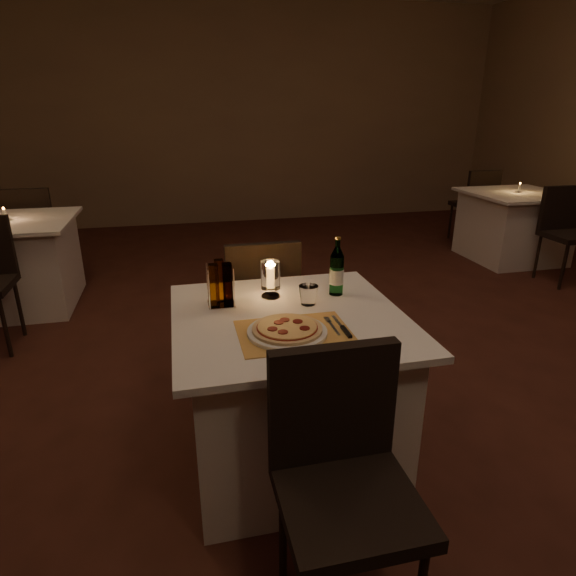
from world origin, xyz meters
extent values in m
cube|color=#461F16|center=(0.00, 0.00, -0.01)|extent=(8.00, 10.00, 0.02)
cube|color=#84684D|center=(0.00, 5.01, 1.50)|extent=(8.00, 0.02, 3.00)
cube|color=silver|center=(-0.29, -0.25, 0.35)|extent=(0.88, 0.88, 0.71)
cube|color=silver|center=(-0.29, -0.25, 0.72)|extent=(1.00, 1.00, 0.03)
cube|color=black|center=(-0.29, -1.05, 0.46)|extent=(0.42, 0.42, 0.05)
cube|color=black|center=(-0.29, -0.86, 0.69)|extent=(0.42, 0.05, 0.42)
cylinder|color=black|center=(-0.46, -0.88, 0.22)|extent=(0.03, 0.03, 0.44)
cylinder|color=black|center=(-0.12, -0.88, 0.22)|extent=(0.03, 0.03, 0.44)
cube|color=black|center=(-0.29, 0.55, 0.46)|extent=(0.42, 0.42, 0.05)
cube|color=black|center=(-0.29, 0.37, 0.69)|extent=(0.42, 0.05, 0.42)
cylinder|color=black|center=(-0.12, 0.72, 0.22)|extent=(0.03, 0.03, 0.44)
cylinder|color=black|center=(-0.46, 0.72, 0.22)|extent=(0.03, 0.03, 0.44)
cylinder|color=black|center=(-0.12, 0.38, 0.22)|extent=(0.03, 0.03, 0.44)
cylinder|color=black|center=(-0.46, 0.38, 0.22)|extent=(0.03, 0.03, 0.44)
cube|color=#C99346|center=(-0.31, -0.43, 0.74)|extent=(0.45, 0.34, 0.00)
cylinder|color=white|center=(-0.34, -0.43, 0.75)|extent=(0.32, 0.32, 0.01)
cylinder|color=#D8B77F|center=(-0.34, -0.43, 0.76)|extent=(0.28, 0.28, 0.01)
cylinder|color=maroon|center=(-0.34, -0.43, 0.77)|extent=(0.24, 0.24, 0.00)
cylinder|color=#EACC7F|center=(-0.34, -0.43, 0.77)|extent=(0.24, 0.24, 0.00)
cylinder|color=maroon|center=(-0.29, -0.40, 0.78)|extent=(0.04, 0.04, 0.00)
cylinder|color=maroon|center=(-0.34, -0.37, 0.78)|extent=(0.04, 0.04, 0.00)
cylinder|color=maroon|center=(-0.36, -0.39, 0.78)|extent=(0.04, 0.04, 0.00)
cylinder|color=maroon|center=(-0.40, -0.45, 0.78)|extent=(0.04, 0.04, 0.00)
cylinder|color=maroon|center=(-0.37, -0.48, 0.78)|extent=(0.04, 0.04, 0.00)
cylinder|color=maroon|center=(-0.28, -0.47, 0.78)|extent=(0.04, 0.04, 0.00)
cube|color=silver|center=(-0.14, -0.43, 0.75)|extent=(0.01, 0.14, 0.00)
cube|color=silver|center=(-0.14, -0.34, 0.75)|extent=(0.02, 0.05, 0.00)
cube|color=black|center=(-0.11, -0.48, 0.75)|extent=(0.02, 0.10, 0.01)
cube|color=silver|center=(-0.11, -0.37, 0.75)|extent=(0.01, 0.12, 0.00)
cylinder|color=#56A160|center=(-0.01, -0.05, 0.84)|extent=(0.07, 0.07, 0.19)
cylinder|color=#56A160|center=(-0.01, -0.05, 0.99)|extent=(0.02, 0.02, 0.04)
cylinder|color=gold|center=(-0.01, -0.05, 1.02)|extent=(0.03, 0.03, 0.01)
cylinder|color=silver|center=(-0.01, -0.05, 0.83)|extent=(0.07, 0.07, 0.07)
cylinder|color=white|center=(-0.32, -0.01, 0.74)|extent=(0.09, 0.09, 0.01)
cylinder|color=white|center=(-0.32, -0.01, 0.77)|extent=(0.02, 0.02, 0.04)
cylinder|color=white|center=(-0.32, -0.01, 0.85)|extent=(0.09, 0.09, 0.13)
cylinder|color=white|center=(-0.32, -0.01, 0.84)|extent=(0.02, 0.02, 0.10)
ellipsoid|color=orange|center=(-0.32, -0.01, 0.90)|extent=(0.02, 0.02, 0.03)
cube|color=white|center=(-0.56, -0.06, 0.74)|extent=(0.12, 0.12, 0.01)
cylinder|color=white|center=(-0.62, -0.11, 0.84)|extent=(0.01, 0.01, 0.18)
cylinder|color=white|center=(-0.51, -0.11, 0.84)|extent=(0.01, 0.01, 0.18)
cylinder|color=white|center=(-0.62, 0.00, 0.84)|extent=(0.01, 0.01, 0.18)
cylinder|color=white|center=(-0.51, 0.00, 0.84)|extent=(0.01, 0.01, 0.18)
cube|color=#BF8C33|center=(-0.59, -0.09, 0.85)|extent=(0.04, 0.04, 0.20)
cube|color=#3F1E14|center=(-0.53, -0.09, 0.85)|extent=(0.04, 0.04, 0.20)
cube|color=#BF8C33|center=(-0.56, -0.03, 0.85)|extent=(0.04, 0.04, 0.20)
cube|color=silver|center=(-2.07, 2.11, 0.35)|extent=(0.88, 0.88, 0.71)
cube|color=silver|center=(-2.07, 2.11, 0.72)|extent=(1.00, 1.00, 0.03)
cylinder|color=black|center=(-1.90, 1.14, 0.22)|extent=(0.03, 0.03, 0.44)
cylinder|color=black|center=(-1.90, 1.48, 0.22)|extent=(0.03, 0.03, 0.44)
cube|color=black|center=(-2.07, 2.91, 0.46)|extent=(0.42, 0.42, 0.05)
cube|color=black|center=(-2.07, 2.73, 0.69)|extent=(0.42, 0.05, 0.42)
cylinder|color=black|center=(-1.90, 3.08, 0.22)|extent=(0.03, 0.03, 0.44)
cylinder|color=black|center=(-2.24, 3.08, 0.22)|extent=(0.03, 0.03, 0.44)
cylinder|color=black|center=(-1.90, 2.74, 0.22)|extent=(0.03, 0.03, 0.44)
cylinder|color=black|center=(-2.24, 2.74, 0.22)|extent=(0.03, 0.03, 0.44)
cylinder|color=white|center=(-2.07, 2.11, 0.79)|extent=(0.03, 0.03, 0.09)
ellipsoid|color=orange|center=(-2.07, 2.11, 0.84)|extent=(0.01, 0.01, 0.02)
cube|color=silver|center=(2.86, 2.37, 0.35)|extent=(0.88, 0.88, 0.71)
cube|color=silver|center=(2.86, 2.37, 0.72)|extent=(1.00, 1.00, 0.03)
cube|color=black|center=(2.86, 1.57, 0.46)|extent=(0.42, 0.42, 0.05)
cube|color=black|center=(2.86, 1.75, 0.69)|extent=(0.42, 0.05, 0.42)
cylinder|color=black|center=(2.69, 1.40, 0.22)|extent=(0.03, 0.03, 0.44)
cylinder|color=black|center=(2.69, 1.74, 0.22)|extent=(0.03, 0.03, 0.44)
cylinder|color=black|center=(3.03, 1.74, 0.22)|extent=(0.03, 0.03, 0.44)
cube|color=black|center=(2.86, 3.17, 0.46)|extent=(0.42, 0.42, 0.05)
cube|color=black|center=(2.86, 2.98, 0.69)|extent=(0.42, 0.05, 0.42)
cylinder|color=black|center=(3.03, 3.34, 0.22)|extent=(0.03, 0.03, 0.44)
cylinder|color=black|center=(2.69, 3.34, 0.22)|extent=(0.03, 0.03, 0.44)
cylinder|color=black|center=(3.03, 3.00, 0.22)|extent=(0.03, 0.03, 0.44)
cylinder|color=black|center=(2.69, 3.00, 0.22)|extent=(0.03, 0.03, 0.44)
cylinder|color=white|center=(2.86, 2.37, 0.79)|extent=(0.03, 0.03, 0.09)
ellipsoid|color=orange|center=(2.86, 2.37, 0.84)|extent=(0.01, 0.01, 0.02)
camera|label=1|loc=(-0.73, -2.11, 1.58)|focal=30.00mm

